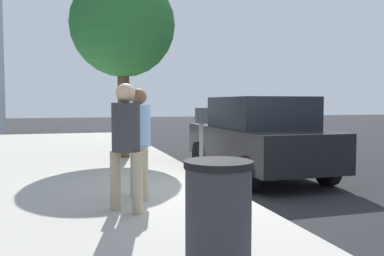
% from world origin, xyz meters
% --- Properties ---
extents(ground_plane, '(80.00, 80.00, 0.00)m').
position_xyz_m(ground_plane, '(0.00, 0.00, 0.00)').
color(ground_plane, '#232326').
rests_on(ground_plane, ground).
extents(sidewalk_slab, '(28.00, 6.00, 0.15)m').
position_xyz_m(sidewalk_slab, '(0.00, 3.00, 0.07)').
color(sidewalk_slab, '#B7B2A8').
rests_on(sidewalk_slab, ground_plane).
extents(parking_meter, '(0.36, 0.12, 1.41)m').
position_xyz_m(parking_meter, '(-0.26, 0.54, 1.17)').
color(parking_meter, gray).
rests_on(parking_meter, sidewalk_slab).
extents(pedestrian_at_meter, '(0.52, 0.37, 1.72)m').
position_xyz_m(pedestrian_at_meter, '(-0.45, 1.63, 1.16)').
color(pedestrian_at_meter, tan).
rests_on(pedestrian_at_meter, sidewalk_slab).
extents(pedestrian_bystander, '(0.43, 0.41, 1.76)m').
position_xyz_m(pedestrian_bystander, '(-1.23, 1.92, 1.18)').
color(pedestrian_bystander, tan).
rests_on(pedestrian_bystander, sidewalk_slab).
extents(parked_sedan_near, '(4.41, 1.99, 1.77)m').
position_xyz_m(parked_sedan_near, '(1.54, -1.35, 0.89)').
color(parked_sedan_near, black).
rests_on(parked_sedan_near, ground_plane).
extents(street_tree, '(2.82, 2.82, 5.01)m').
position_xyz_m(street_tree, '(4.44, 1.27, 3.72)').
color(street_tree, brown).
rests_on(street_tree, sidewalk_slab).
extents(traffic_signal, '(0.24, 0.44, 3.60)m').
position_xyz_m(traffic_signal, '(8.44, 0.56, 2.58)').
color(traffic_signal, black).
rests_on(traffic_signal, sidewalk_slab).
extents(trash_bin, '(0.59, 0.59, 1.01)m').
position_xyz_m(trash_bin, '(-3.56, 1.44, 0.66)').
color(trash_bin, '#2D2D33').
rests_on(trash_bin, sidewalk_slab).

